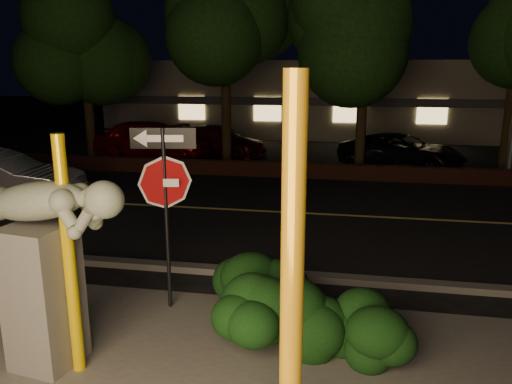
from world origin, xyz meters
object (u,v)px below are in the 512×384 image
yellow_pole_right (292,310)px  signpost (165,183)px  sculpture (41,252)px  yellow_pole_left (69,259)px  parked_car_darkred (217,141)px  parked_car_dark (401,151)px  parked_car_red (152,140)px

yellow_pole_right → signpost: yellow_pole_right is taller
yellow_pole_right → sculpture: yellow_pole_right is taller
yellow_pole_right → yellow_pole_left: bearing=151.9°
signpost → parked_car_darkred: size_ratio=0.64×
yellow_pole_left → parked_car_dark: 14.90m
signpost → sculpture: signpost is taller
yellow_pole_left → sculpture: size_ratio=1.20×
parked_car_red → parked_car_dark: parked_car_red is taller
yellow_pole_left → parked_car_red: size_ratio=0.60×
yellow_pole_right → signpost: 3.96m
signpost → yellow_pole_left: bearing=-116.5°
yellow_pole_left → yellow_pole_right: size_ratio=0.81×
yellow_pole_right → signpost: size_ratio=1.30×
parked_car_darkred → parked_car_dark: 7.50m
yellow_pole_right → parked_car_darkred: bearing=106.6°
yellow_pole_left → parked_car_red: bearing=108.2°
yellow_pole_right → parked_car_darkred: (-5.00, 16.81, -1.18)m
sculpture → parked_car_dark: bearing=77.5°
yellow_pole_right → signpost: bearing=124.4°
signpost → parked_car_dark: bearing=59.2°
parked_car_darkred → sculpture: bearing=-156.8°
yellow_pole_left → parked_car_darkred: 15.52m
yellow_pole_left → parked_car_dark: (5.13, 13.96, -0.83)m
parked_car_darkred → yellow_pole_right: bearing=-147.1°
parked_car_darkred → parked_car_dark: bearing=-84.2°
signpost → parked_car_red: bearing=102.8°
signpost → parked_car_darkred: (-2.77, 13.54, -1.36)m
parked_car_darkred → yellow_pole_left: bearing=-155.4°
signpost → parked_car_darkred: bearing=91.4°
parked_car_red → signpost: bearing=-151.1°
parked_car_red → yellow_pole_left: bearing=-155.7°
yellow_pole_left → sculpture: (-0.39, 0.06, 0.04)m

